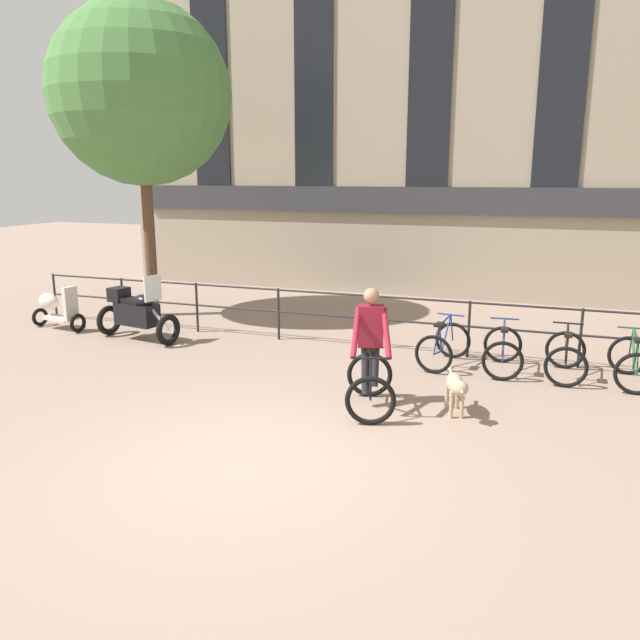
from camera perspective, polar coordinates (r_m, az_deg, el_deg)
The scene contains 12 objects.
ground_plane at distance 7.48m, azimuth -6.61°, elevation -12.68°, with size 60.00×60.00×0.00m, color gray.
canal_railing at distance 11.89m, azimuth 4.48°, elevation 0.74°, with size 15.05×0.05×1.05m.
building_facade at distance 17.39m, azimuth 10.20°, elevation 19.69°, with size 18.00×0.72×10.65m.
cyclist_with_bike at distance 8.84m, azimuth 4.63°, elevation -3.24°, with size 0.98×1.31×1.70m.
dog at distance 8.78m, azimuth 12.34°, elevation -5.93°, with size 0.42×0.97×0.61m.
parked_motorcycle at distance 13.02m, azimuth -16.44°, elevation 0.66°, with size 1.85×0.93×1.35m.
parked_bicycle_near_lamp at distance 11.04m, azimuth 11.23°, elevation -2.31°, with size 0.83×1.20×0.86m.
parked_bicycle_mid_left at distance 10.95m, azimuth 16.37°, elevation -2.73°, with size 0.73×1.15×0.86m.
parked_bicycle_mid_right at distance 10.94m, azimuth 21.55°, elevation -3.13°, with size 0.67×1.12×0.86m.
parked_bicycle_far_end at distance 11.03m, azimuth 26.70°, elevation -3.50°, with size 0.66×1.11×0.86m.
parked_scooter at distance 14.56m, azimuth -22.98°, elevation 1.02°, with size 1.33×0.59×0.96m.
tree_canalside_left at distance 15.12m, azimuth -16.07°, elevation 19.21°, with size 3.99×3.99×6.99m.
Camera 1 is at (3.07, -6.00, 3.24)m, focal length 35.00 mm.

